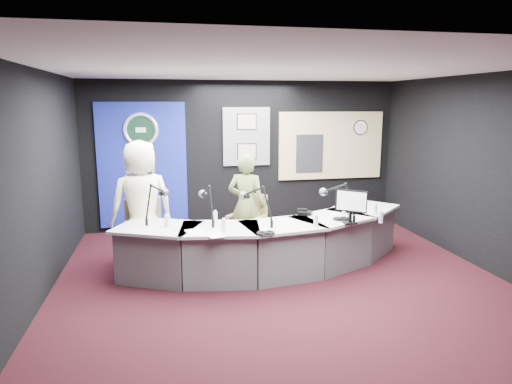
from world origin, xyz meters
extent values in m
plane|color=black|center=(0.00, 0.00, 0.00)|extent=(6.00, 6.00, 0.00)
cube|color=silver|center=(0.00, 0.00, 2.80)|extent=(6.00, 6.00, 0.02)
cube|color=black|center=(0.00, 3.00, 1.40)|extent=(6.00, 0.02, 2.80)
cube|color=black|center=(0.00, -3.00, 1.40)|extent=(6.00, 0.02, 2.80)
cube|color=black|center=(-3.00, 0.00, 1.40)|extent=(0.02, 6.00, 2.80)
cube|color=black|center=(3.00, 0.00, 1.40)|extent=(0.02, 6.00, 2.80)
cube|color=navy|center=(-1.90, 2.97, 1.25)|extent=(1.60, 0.05, 2.30)
torus|color=silver|center=(-1.90, 2.93, 1.90)|extent=(0.63, 0.07, 0.63)
cylinder|color=black|center=(-1.90, 2.94, 1.90)|extent=(0.48, 0.01, 0.48)
cube|color=slate|center=(0.05, 2.97, 1.75)|extent=(0.90, 0.04, 1.10)
cube|color=gray|center=(0.05, 2.94, 2.03)|extent=(0.34, 0.02, 0.27)
cube|color=gray|center=(0.05, 2.94, 1.47)|extent=(0.34, 0.02, 0.27)
cube|color=tan|center=(1.75, 2.97, 1.55)|extent=(2.12, 0.06, 1.32)
cube|color=beige|center=(1.75, 2.96, 1.55)|extent=(2.00, 0.02, 1.20)
cube|color=black|center=(1.30, 2.94, 1.40)|extent=(0.55, 0.02, 0.75)
cylinder|color=white|center=(2.35, 2.94, 1.90)|extent=(0.28, 0.01, 0.28)
cube|color=slate|center=(-1.83, 1.34, 0.62)|extent=(0.51, 0.17, 0.70)
imported|color=#FDF5CA|center=(-1.85, 1.09, 0.93)|extent=(1.04, 0.83, 1.86)
imported|color=olive|center=(-0.27, 1.22, 0.81)|extent=(0.70, 0.62, 1.62)
cube|color=black|center=(0.97, 0.08, 1.07)|extent=(0.35, 0.29, 0.29)
cube|color=black|center=(0.53, 0.70, 0.78)|extent=(0.25, 0.23, 0.05)
torus|color=black|center=(0.93, 0.30, 0.77)|extent=(0.22, 0.22, 0.04)
torus|color=black|center=(-0.27, -0.20, 0.77)|extent=(0.22, 0.22, 0.04)
cube|color=white|center=(-1.15, 0.07, 0.75)|extent=(0.26, 0.32, 0.00)
cube|color=white|center=(-0.90, -0.11, 0.75)|extent=(0.25, 0.31, 0.00)
camera|label=1|loc=(-1.48, -5.61, 2.38)|focal=32.00mm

